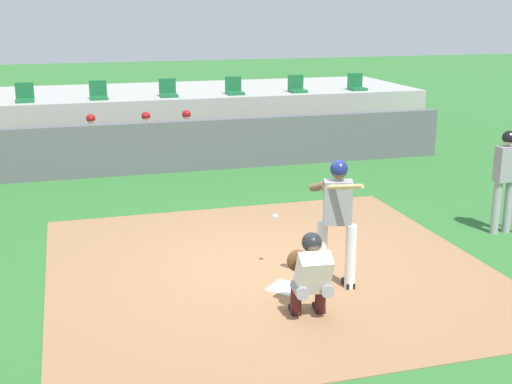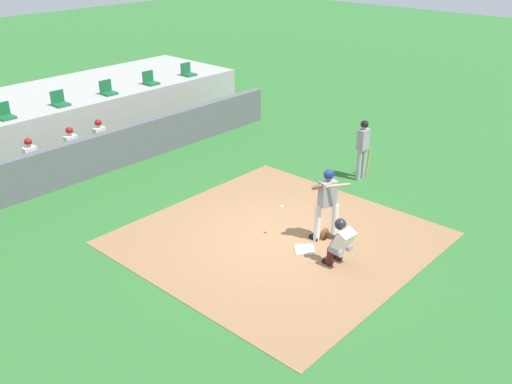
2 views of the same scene
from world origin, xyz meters
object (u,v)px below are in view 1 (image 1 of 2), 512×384
at_px(on_deck_batter, 506,175).
at_px(dugout_player_2, 147,138).
at_px(dugout_player_1, 92,141).
at_px(dugout_player_3, 188,136).
at_px(stadium_seat_2, 99,94).
at_px(stadium_seat_3, 168,92).
at_px(stadium_seat_1, 25,97).
at_px(batter_at_plate, 337,215).
at_px(stadium_seat_4, 234,89).
at_px(catcher_crouched, 310,272).
at_px(stadium_seat_6, 356,85).
at_px(home_plate, 286,288).
at_px(stadium_seat_5, 297,87).

relative_size(on_deck_batter, dugout_player_2, 1.37).
xyz_separation_m(dugout_player_1, dugout_player_3, (2.31, 0.00, 0.00)).
relative_size(stadium_seat_2, stadium_seat_3, 1.00).
bearing_deg(dugout_player_3, stadium_seat_1, 152.20).
xyz_separation_m(batter_at_plate, dugout_player_1, (-2.86, 8.21, -0.36)).
distance_m(batter_at_plate, stadium_seat_4, 10.32).
relative_size(catcher_crouched, dugout_player_3, 1.58).
height_order(dugout_player_2, dugout_player_3, same).
distance_m(dugout_player_1, dugout_player_3, 2.31).
xyz_separation_m(dugout_player_3, stadium_seat_6, (5.43, 2.03, 0.86)).
bearing_deg(stadium_seat_3, dugout_player_2, -112.83).
distance_m(stadium_seat_4, stadium_seat_6, 3.71).
xyz_separation_m(on_deck_batter, dugout_player_3, (-4.18, 6.86, -0.35)).
xyz_separation_m(dugout_player_3, stadium_seat_3, (-0.15, 2.03, 0.86)).
distance_m(home_plate, stadium_seat_1, 10.94).
distance_m(batter_at_plate, dugout_player_2, 8.36).
xyz_separation_m(home_plate, dugout_player_3, (0.15, 8.14, 0.65)).
relative_size(dugout_player_3, stadium_seat_6, 2.71).
bearing_deg(dugout_player_3, stadium_seat_2, 134.55).
distance_m(catcher_crouched, dugout_player_3, 9.04).
distance_m(stadium_seat_2, stadium_seat_5, 5.57).
distance_m(batter_at_plate, dugout_player_1, 8.70).
distance_m(dugout_player_2, stadium_seat_4, 3.50).
bearing_deg(home_plate, stadium_seat_6, 61.31).
xyz_separation_m(stadium_seat_4, stadium_seat_6, (3.71, 0.00, 0.00)).
bearing_deg(dugout_player_2, stadium_seat_2, 116.19).
height_order(dugout_player_1, stadium_seat_5, stadium_seat_5).
bearing_deg(stadium_seat_3, dugout_player_3, -85.91).
bearing_deg(stadium_seat_6, stadium_seat_3, 180.00).
relative_size(home_plate, stadium_seat_4, 0.92).
bearing_deg(stadium_seat_5, stadium_seat_2, 180.00).
bearing_deg(stadium_seat_5, catcher_crouched, -108.50).
bearing_deg(catcher_crouched, on_deck_batter, 26.78).
bearing_deg(batter_at_plate, dugout_player_1, 109.21).
relative_size(dugout_player_2, stadium_seat_6, 2.71).
height_order(on_deck_batter, stadium_seat_4, stadium_seat_4).
bearing_deg(batter_at_plate, stadium_seat_5, 73.56).
xyz_separation_m(on_deck_batter, stadium_seat_5, (-0.62, 8.90, 0.51)).
bearing_deg(catcher_crouched, stadium_seat_1, 108.58).
bearing_deg(stadium_seat_3, stadium_seat_4, 0.00).
xyz_separation_m(home_plate, stadium_seat_1, (-3.71, 10.18, 1.51)).
distance_m(dugout_player_1, stadium_seat_5, 6.28).
height_order(batter_at_plate, stadium_seat_4, stadium_seat_4).
relative_size(on_deck_batter, stadium_seat_2, 3.72).
xyz_separation_m(batter_at_plate, on_deck_batter, (3.64, 1.35, -0.02)).
relative_size(stadium_seat_3, stadium_seat_4, 1.00).
relative_size(batter_at_plate, catcher_crouched, 0.88).
xyz_separation_m(home_plate, stadium_seat_3, (0.00, 10.18, 1.51)).
height_order(dugout_player_3, stadium_seat_4, stadium_seat_4).
distance_m(on_deck_batter, stadium_seat_1, 12.00).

